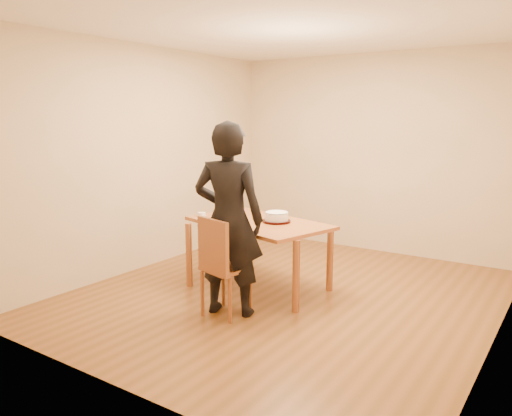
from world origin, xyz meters
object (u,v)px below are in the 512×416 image
Objects in this scene: cake at (277,217)px; dining_chair at (226,268)px; cake_plate at (277,221)px; dining_table at (259,223)px; person at (229,220)px.

dining_chair is at bearing -92.63° from cake.
cake_plate is 0.05m from cake.
dining_table is 6.11× the size of cake.
dining_chair is 1.54× the size of cake.
cake is (0.00, 0.00, 0.05)m from cake_plate.
person reaches higher than cake.
person is at bearing -63.89° from dining_table.
cake reaches higher than dining_chair.
cake is 0.80m from person.
dining_chair is 1.27× the size of cake_plate.
person is (-0.00, 0.05, 0.46)m from dining_chair.
cake is (0.04, 0.84, 0.36)m from dining_chair.
dining_chair is 0.46m from person.
person reaches higher than dining_table.
person is (-0.04, -0.79, 0.15)m from cake_plate.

